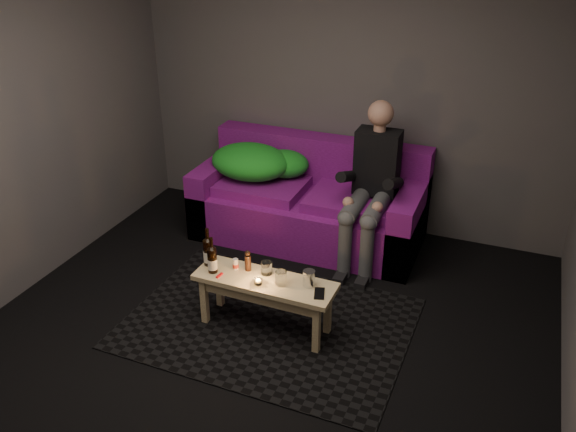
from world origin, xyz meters
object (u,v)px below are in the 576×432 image
sofa (310,204)px  coffee_table (265,288)px  beer_bottle_b (212,259)px  steel_cup (309,278)px  person (371,182)px  beer_bottle_a (208,251)px

sofa → coffee_table: (0.18, -1.44, 0.03)m
beer_bottle_b → steel_cup: (0.70, 0.09, -0.04)m
person → beer_bottle_b: (-0.80, -1.32, -0.18)m
beer_bottle_b → sofa: bearing=82.2°
sofa → steel_cup: 1.49m
coffee_table → beer_bottle_a: size_ratio=3.46×
person → steel_cup: 1.26m
beer_bottle_b → steel_cup: 0.71m
coffee_table → steel_cup: (0.31, 0.04, 0.13)m
coffee_table → beer_bottle_a: beer_bottle_a is taller
coffee_table → beer_bottle_b: beer_bottle_b is taller
sofa → person: bearing=-15.5°
person → sofa: bearing=164.5°
coffee_table → beer_bottle_b: 0.43m
person → beer_bottle_a: bearing=-125.0°
sofa → person: person is taller
sofa → coffee_table: sofa is taller
beer_bottle_a → person: bearing=55.0°
person → beer_bottle_a: (-0.87, -1.24, -0.18)m
beer_bottle_a → steel_cup: size_ratio=2.56×
steel_cup → beer_bottle_a: bearing=-179.1°
person → coffee_table: bearing=-107.9°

